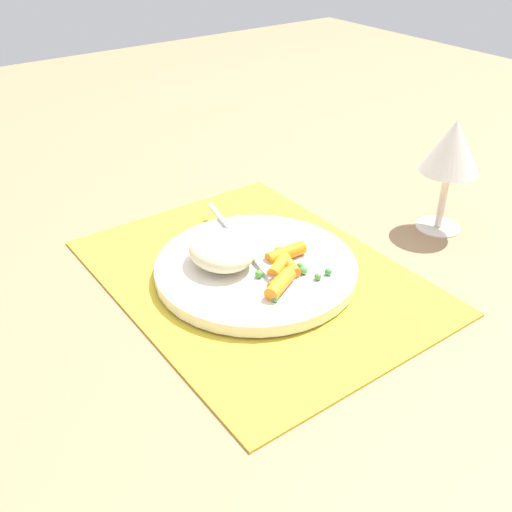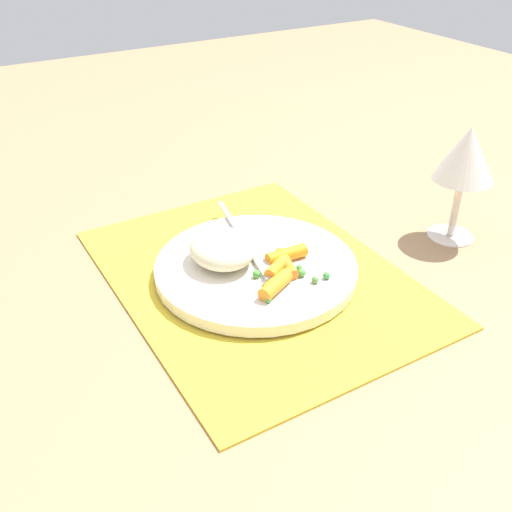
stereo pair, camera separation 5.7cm
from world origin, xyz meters
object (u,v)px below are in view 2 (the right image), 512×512
plate (256,268)px  wine_glass (466,157)px  carrot_portion (281,269)px  fork (247,246)px  rice_mound (222,249)px

plate → wine_glass: size_ratio=1.57×
carrot_portion → wine_glass: (0.01, 0.27, 0.09)m
plate → fork: (-0.03, 0.01, 0.01)m
rice_mound → carrot_portion: (0.06, 0.05, -0.01)m
rice_mound → fork: size_ratio=0.42×
carrot_portion → wine_glass: wine_glass is taller
rice_mound → carrot_portion: bearing=37.8°
rice_mound → wine_glass: (0.07, 0.32, 0.08)m
plate → wine_glass: bearing=79.9°
plate → fork: fork is taller
fork → rice_mound: bearing=-73.5°
plate → wine_glass: 0.30m
carrot_portion → rice_mound: bearing=-142.2°
rice_mound → fork: 0.05m
wine_glass → rice_mound: bearing=-103.0°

